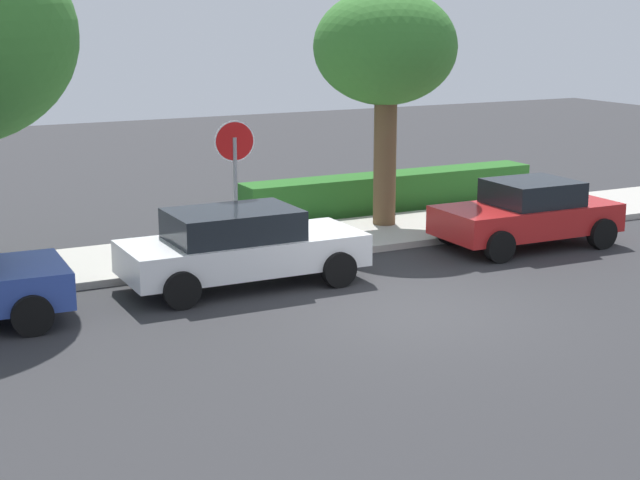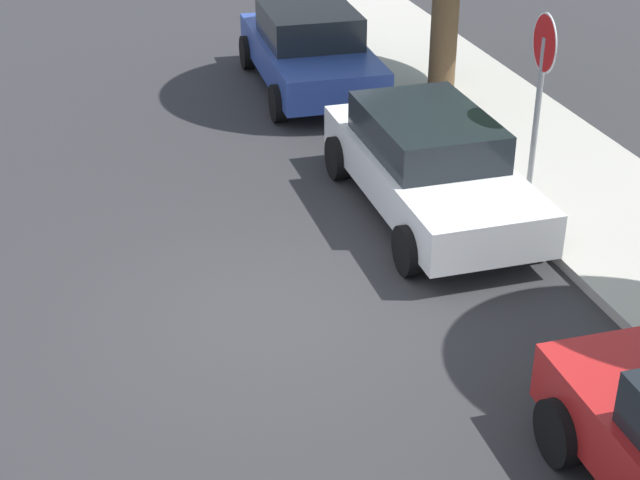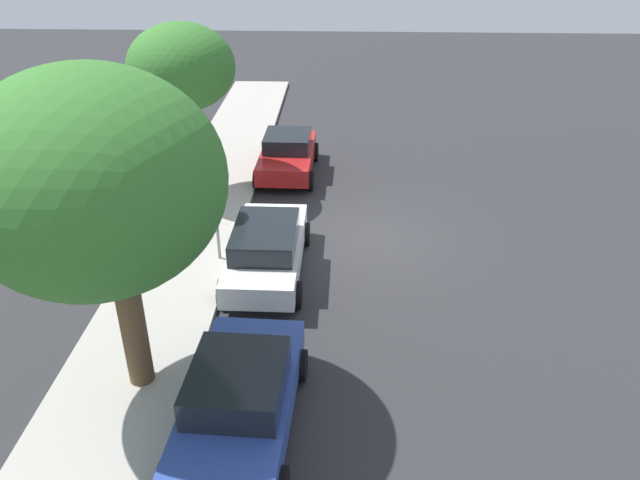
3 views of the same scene
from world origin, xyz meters
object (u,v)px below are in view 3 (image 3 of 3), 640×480
(street_tree_near_corner, at_px, (94,183))
(street_tree_mid_block, at_px, (182,70))
(parked_car_red, at_px, (287,154))
(parked_car_white, at_px, (267,248))
(parked_car_blue, at_px, (240,399))
(stop_sign, at_px, (214,196))

(street_tree_near_corner, distance_m, street_tree_mid_block, 9.08)
(parked_car_red, xyz_separation_m, street_tree_mid_block, (-1.79, 2.85, 3.26))
(parked_car_red, bearing_deg, street_tree_mid_block, 122.18)
(parked_car_white, xyz_separation_m, street_tree_near_corner, (-4.36, 2.13, 3.65))
(parked_car_white, height_order, parked_car_red, parked_car_white)
(parked_car_blue, distance_m, street_tree_mid_block, 10.93)
(parked_car_blue, bearing_deg, street_tree_near_corner, 67.32)
(parked_car_blue, xyz_separation_m, parked_car_red, (11.78, 0.18, -0.03))
(street_tree_near_corner, xyz_separation_m, street_tree_mid_block, (9.04, 0.76, -0.41))
(parked_car_white, bearing_deg, stop_sign, 70.63)
(stop_sign, bearing_deg, parked_car_red, -11.83)
(stop_sign, relative_size, parked_car_blue, 0.65)
(stop_sign, distance_m, parked_car_red, 6.27)
(parked_car_blue, relative_size, street_tree_near_corner, 0.69)
(stop_sign, bearing_deg, parked_car_blue, -165.95)
(street_tree_near_corner, relative_size, street_tree_mid_block, 1.18)
(parked_car_blue, relative_size, street_tree_mid_block, 0.81)
(parked_car_blue, bearing_deg, stop_sign, 14.05)
(parked_car_red, relative_size, street_tree_near_corner, 0.61)
(parked_car_blue, distance_m, parked_car_red, 11.78)
(street_tree_mid_block, bearing_deg, parked_car_blue, -163.11)
(street_tree_near_corner, bearing_deg, street_tree_mid_block, 4.79)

